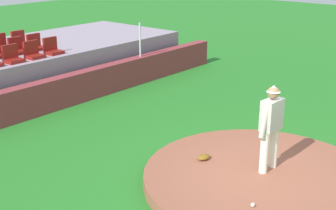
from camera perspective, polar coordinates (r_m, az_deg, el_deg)
ground_plane at (r=9.55m, az=11.22°, el=-9.54°), size 60.00×60.00×0.00m
pitchers_mound at (r=9.50m, az=11.27°, el=-8.88°), size 4.65×4.65×0.25m
pitcher at (r=9.22m, az=12.53°, el=-2.03°), size 0.78×0.29×1.76m
baseball at (r=8.29m, az=10.35°, el=-11.95°), size 0.07×0.07×0.07m
fielding_glove at (r=9.83m, az=4.42°, el=-6.39°), size 0.33×0.25×0.11m
brick_barrier at (r=13.67m, az=-14.43°, el=1.13°), size 15.01×0.40×0.91m
fence_post_right at (r=15.87m, az=-3.45°, el=7.99°), size 0.06×0.06×1.16m
stadium_chair_1 at (r=14.05m, az=-18.53°, el=5.62°), size 0.48×0.44×0.50m
stadium_chair_2 at (r=14.42m, az=-16.19°, el=6.17°), size 0.48×0.44×0.50m
stadium_chair_3 at (r=14.83m, az=-13.98°, el=6.71°), size 0.48×0.44×0.50m
stadium_chair_6 at (r=15.17m, az=-17.97°, el=6.61°), size 0.48×0.44×0.50m
stadium_chair_7 at (r=15.56m, az=-15.90°, el=7.11°), size 0.48×0.44×0.50m
stadium_chair_10 at (r=15.93m, az=-19.78°, el=6.97°), size 0.48×0.44×0.50m
stadium_chair_11 at (r=16.30m, az=-17.67°, el=7.45°), size 0.48×0.44×0.50m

